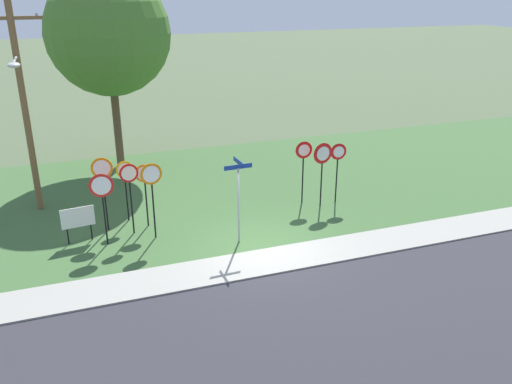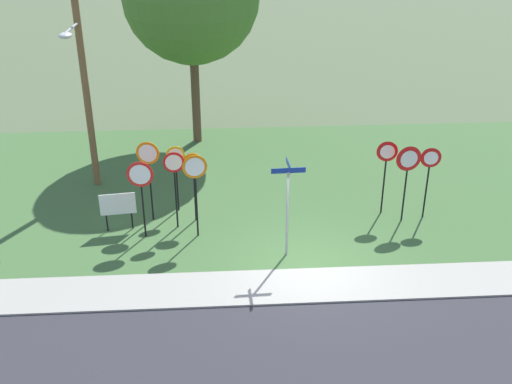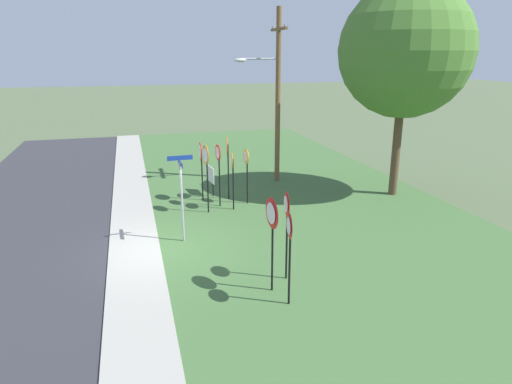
# 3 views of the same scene
# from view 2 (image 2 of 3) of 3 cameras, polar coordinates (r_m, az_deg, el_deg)

# --- Properties ---
(ground_plane) EXTENTS (160.00, 160.00, 0.00)m
(ground_plane) POSITION_cam_2_polar(r_m,az_deg,el_deg) (16.94, 5.22, -7.44)
(ground_plane) COLOR #4C5B3D
(sidewalk_strip) EXTENTS (44.00, 1.60, 0.06)m
(sidewalk_strip) POSITION_cam_2_polar(r_m,az_deg,el_deg) (16.26, 5.64, -8.88)
(sidewalk_strip) COLOR #99968C
(sidewalk_strip) RESTS_ON ground_plane
(grass_median) EXTENTS (44.00, 12.00, 0.04)m
(grass_median) POSITION_cam_2_polar(r_m,az_deg,el_deg) (22.15, 2.94, 1.05)
(grass_median) COLOR #3D6033
(grass_median) RESTS_ON ground_plane
(stop_sign_near_left) EXTENTS (0.65, 0.12, 2.56)m
(stop_sign_near_left) POSITION_cam_2_polar(r_m,az_deg,el_deg) (18.27, -7.82, 1.69)
(stop_sign_near_left) COLOR black
(stop_sign_near_left) RESTS_ON grass_median
(stop_sign_near_right) EXTENTS (0.65, 0.12, 2.34)m
(stop_sign_near_right) POSITION_cam_2_polar(r_m,az_deg,el_deg) (18.70, -5.98, 1.86)
(stop_sign_near_right) COLOR black
(stop_sign_near_right) RESTS_ON grass_median
(stop_sign_far_left) EXTENTS (0.61, 0.11, 2.30)m
(stop_sign_far_left) POSITION_cam_2_polar(r_m,az_deg,el_deg) (19.42, -7.68, 2.55)
(stop_sign_far_left) COLOR black
(stop_sign_far_left) RESTS_ON grass_median
(stop_sign_far_center) EXTENTS (0.79, 0.10, 2.51)m
(stop_sign_far_center) POSITION_cam_2_polar(r_m,az_deg,el_deg) (17.86, -10.98, 0.88)
(stop_sign_far_center) COLOR black
(stop_sign_far_center) RESTS_ON grass_median
(stop_sign_far_right) EXTENTS (0.73, 0.13, 2.69)m
(stop_sign_far_right) POSITION_cam_2_polar(r_m,az_deg,el_deg) (17.63, -5.84, 1.36)
(stop_sign_far_right) COLOR black
(stop_sign_far_right) RESTS_ON grass_median
(stop_sign_center_tall) EXTENTS (0.73, 0.14, 2.70)m
(stop_sign_center_tall) POSITION_cam_2_polar(r_m,az_deg,el_deg) (18.80, -10.25, 2.67)
(stop_sign_center_tall) COLOR black
(stop_sign_center_tall) RESTS_ON grass_median
(yield_sign_near_left) EXTENTS (0.65, 0.12, 2.43)m
(yield_sign_near_left) POSITION_cam_2_polar(r_m,az_deg,el_deg) (19.52, 16.30, 2.33)
(yield_sign_near_left) COLOR black
(yield_sign_near_left) RESTS_ON grass_median
(yield_sign_near_right) EXTENTS (0.68, 0.12, 2.53)m
(yield_sign_near_right) POSITION_cam_2_polar(r_m,az_deg,el_deg) (19.43, 12.38, 2.94)
(yield_sign_near_right) COLOR black
(yield_sign_near_right) RESTS_ON grass_median
(yield_sign_far_left) EXTENTS (0.81, 0.12, 2.58)m
(yield_sign_far_left) POSITION_cam_2_polar(r_m,az_deg,el_deg) (19.04, 14.36, 2.45)
(yield_sign_far_left) COLOR black
(yield_sign_far_left) RESTS_ON grass_median
(street_name_post) EXTENTS (0.96, 0.82, 2.92)m
(street_name_post) POSITION_cam_2_polar(r_m,az_deg,el_deg) (16.68, 3.06, -0.87)
(street_name_post) COLOR #9EA0A8
(street_name_post) RESTS_ON grass_median
(utility_pole) EXTENTS (2.10, 2.20, 8.02)m
(utility_pole) POSITION_cam_2_polar(r_m,az_deg,el_deg) (21.10, -16.33, 11.39)
(utility_pole) COLOR brown
(utility_pole) RESTS_ON grass_median
(notice_board) EXTENTS (1.10, 0.17, 1.25)m
(notice_board) POSITION_cam_2_polar(r_m,az_deg,el_deg) (18.88, -13.10, -1.31)
(notice_board) COLOR black
(notice_board) RESTS_ON grass_median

